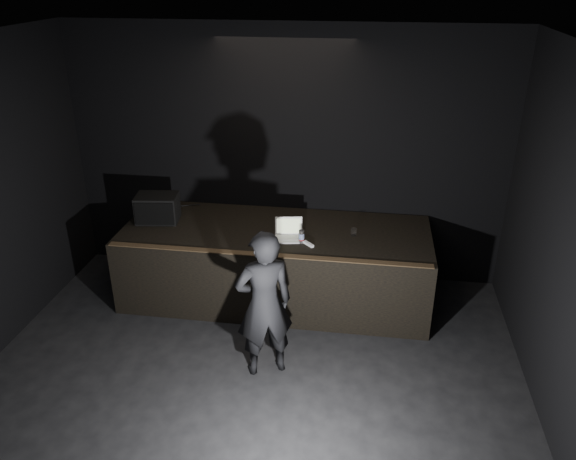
# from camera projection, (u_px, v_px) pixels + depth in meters

# --- Properties ---
(ground) EXTENTS (7.00, 7.00, 0.00)m
(ground) POSITION_uv_depth(u_px,v_px,m) (228.00, 448.00, 5.29)
(ground) COLOR black
(ground) RESTS_ON ground
(room_walls) EXTENTS (6.10, 7.10, 3.52)m
(room_walls) POSITION_uv_depth(u_px,v_px,m) (216.00, 259.00, 4.42)
(room_walls) COLOR black
(room_walls) RESTS_ON ground
(stage_riser) EXTENTS (4.00, 1.50, 1.00)m
(stage_riser) POSITION_uv_depth(u_px,v_px,m) (276.00, 263.00, 7.51)
(stage_riser) COLOR black
(stage_riser) RESTS_ON ground
(riser_lip) EXTENTS (3.92, 0.10, 0.01)m
(riser_lip) POSITION_uv_depth(u_px,v_px,m) (266.00, 255.00, 6.66)
(riser_lip) COLOR brown
(riser_lip) RESTS_ON stage_riser
(stage_monitor) EXTENTS (0.59, 0.47, 0.36)m
(stage_monitor) POSITION_uv_depth(u_px,v_px,m) (157.00, 208.00, 7.48)
(stage_monitor) COLOR black
(stage_monitor) RESTS_ON stage_riser
(cable) EXTENTS (0.78, 0.32, 0.02)m
(cable) POSITION_uv_depth(u_px,v_px,m) (171.00, 207.00, 7.97)
(cable) COLOR black
(cable) RESTS_ON stage_riser
(laptop) EXTENTS (0.39, 0.36, 0.24)m
(laptop) POSITION_uv_depth(u_px,v_px,m) (289.00, 233.00, 7.07)
(laptop) COLOR silver
(laptop) RESTS_ON stage_riser
(beer_can) EXTENTS (0.07, 0.07, 0.17)m
(beer_can) POSITION_uv_depth(u_px,v_px,m) (301.00, 237.00, 6.92)
(beer_can) COLOR silver
(beer_can) RESTS_ON stage_riser
(plastic_cup) EXTENTS (0.08, 0.08, 0.10)m
(plastic_cup) POSITION_uv_depth(u_px,v_px,m) (354.00, 232.00, 7.13)
(plastic_cup) COLOR white
(plastic_cup) RESTS_ON stage_riser
(wii_remote) EXTENTS (0.15, 0.15, 0.03)m
(wii_remote) POSITION_uv_depth(u_px,v_px,m) (308.00, 244.00, 6.89)
(wii_remote) COLOR white
(wii_remote) RESTS_ON stage_riser
(person) EXTENTS (0.74, 0.64, 1.71)m
(person) POSITION_uv_depth(u_px,v_px,m) (264.00, 304.00, 5.96)
(person) COLOR black
(person) RESTS_ON ground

